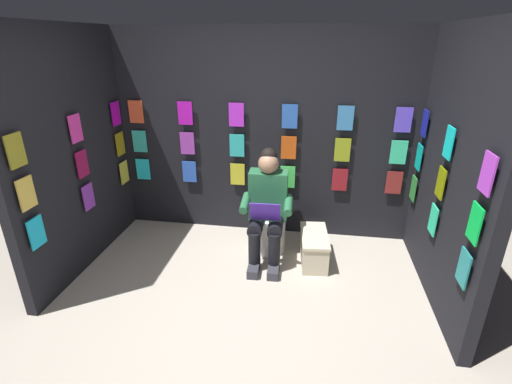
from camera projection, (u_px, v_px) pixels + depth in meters
The scene contains 7 objects.
ground_plane at pixel (230, 339), 2.94m from camera, with size 30.00×30.00×0.00m, color #B2A899.
display_wall_back at pixel (264, 136), 4.24m from camera, with size 3.48×0.14×2.35m.
display_wall_left at pixel (454, 172), 3.09m from camera, with size 0.14×1.87×2.35m.
display_wall_right at pixel (72, 154), 3.59m from camera, with size 0.14×1.87×2.35m.
toilet at pixel (269, 220), 4.14m from camera, with size 0.41×0.56×0.77m.
person_reading at pixel (267, 207), 3.83m from camera, with size 0.53×0.69×1.19m.
comic_longbox_near at pixel (314, 248), 3.92m from camera, with size 0.32×0.61×0.32m.
Camera 1 is at (-0.56, 2.21, 2.21)m, focal length 25.99 mm.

